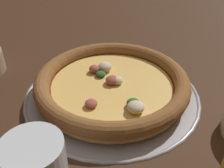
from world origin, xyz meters
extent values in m
plane|color=#3D2616|center=(0.00, 0.00, 0.00)|extent=(3.00, 3.00, 0.00)
cylinder|color=#9E9EA3|center=(0.00, 0.00, 0.00)|extent=(0.35, 0.35, 0.00)
torus|color=#9E9EA3|center=(0.00, 0.00, 0.00)|extent=(0.36, 0.36, 0.01)
cylinder|color=#BC7F42|center=(0.00, 0.00, 0.02)|extent=(0.29, 0.29, 0.02)
torus|color=brown|center=(0.00, 0.00, 0.03)|extent=(0.31, 0.31, 0.03)
cylinder|color=#A32D19|center=(0.00, 0.00, 0.02)|extent=(0.26, 0.26, 0.00)
cylinder|color=#E5B75B|center=(0.00, 0.00, 0.03)|extent=(0.25, 0.25, 0.00)
ellipsoid|color=#2D5628|center=(-0.04, 0.00, 0.03)|extent=(0.02, 0.02, 0.01)
ellipsoid|color=#2D5628|center=(0.08, -0.02, 0.04)|extent=(0.03, 0.03, 0.01)
ellipsoid|color=beige|center=(0.01, 0.01, 0.04)|extent=(0.03, 0.03, 0.01)
ellipsoid|color=#2D5628|center=(0.00, 0.00, 0.03)|extent=(0.03, 0.03, 0.01)
ellipsoid|color=#994C3D|center=(0.00, 0.00, 0.04)|extent=(0.04, 0.04, 0.02)
ellipsoid|color=beige|center=(0.09, -0.03, 0.04)|extent=(0.04, 0.04, 0.02)
ellipsoid|color=beige|center=(-0.05, 0.02, 0.04)|extent=(0.03, 0.03, 0.02)
ellipsoid|color=beige|center=(0.00, 0.00, 0.03)|extent=(0.02, 0.02, 0.01)
ellipsoid|color=#994C3D|center=(0.03, -0.08, 0.03)|extent=(0.03, 0.03, 0.01)
ellipsoid|color=#994C3D|center=(-0.06, 0.00, 0.04)|extent=(0.03, 0.03, 0.02)
camera|label=1|loc=(0.33, -0.29, 0.33)|focal=42.00mm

